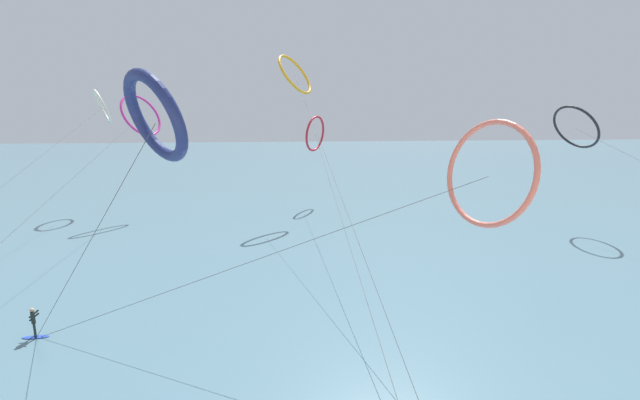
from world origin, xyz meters
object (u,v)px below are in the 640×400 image
surfer_cobalt (34,325)px  kite_amber (295,75)px  kite_navy (155,117)px  kite_charcoal (576,127)px  kite_crimson (315,134)px  kite_magenta (141,115)px  kite_ivory (102,107)px  kite_coral (488,174)px

surfer_cobalt → kite_amber: size_ratio=0.04×
kite_navy → kite_charcoal: bearing=-94.6°
kite_crimson → kite_magenta: bearing=-44.8°
kite_navy → kite_magenta: 38.12m
kite_navy → kite_amber: size_ratio=0.32×
surfer_cobalt → kite_crimson: size_ratio=0.03×
kite_charcoal → kite_magenta: (-46.82, 12.02, 1.24)m
kite_magenta → kite_navy: bearing=-132.6°
kite_ivory → kite_magenta: bearing=-151.0°
kite_magenta → kite_amber: bearing=-63.7°
kite_navy → kite_ivory: 43.95m
kite_charcoal → kite_coral: (-22.46, -23.77, -1.40)m
kite_charcoal → kite_coral: 32.73m
kite_coral → kite_amber: kite_amber is taller
kite_charcoal → kite_ivory: kite_ivory is taller
kite_navy → kite_crimson: kite_navy is taller
kite_coral → kite_amber: size_ratio=0.55×
kite_charcoal → kite_magenta: 48.35m
surfer_cobalt → kite_magenta: size_ratio=0.04×
kite_charcoal → kite_coral: size_ratio=1.47×
kite_ivory → kite_amber: (23.99, -5.60, 3.63)m
kite_navy → kite_coral: (13.52, 0.75, -2.41)m
kite_charcoal → kite_ivory: 55.05m
kite_crimson → kite_coral: size_ratio=2.17×
kite_navy → kite_charcoal: size_ratio=0.39×
kite_ivory → kite_coral: size_ratio=2.07×
kite_charcoal → kite_amber: 31.05m
kite_magenta → kite_coral: kite_magenta is taller
kite_charcoal → kite_navy: bearing=112.8°
surfer_cobalt → kite_amber: kite_amber is taller
kite_navy → kite_crimson: bearing=-53.3°
kite_navy → kite_crimson: size_ratio=0.27×
kite_crimson → kite_charcoal: bearing=93.6°
kite_charcoal → kite_magenta: kite_magenta is taller
kite_navy → kite_coral: size_ratio=0.57×
kite_amber → kite_charcoal: bearing=-76.7°
kite_ivory → kite_magenta: (5.75, -4.14, -1.09)m
surfer_cobalt → kite_navy: kite_navy is taller
kite_crimson → kite_magenta: 21.64m
kite_charcoal → kite_magenta: bearing=64.2°
kite_magenta → kite_crimson: bearing=-49.1°
surfer_cobalt → kite_charcoal: kite_charcoal is taller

